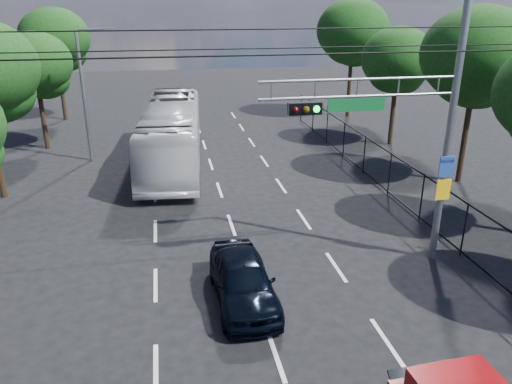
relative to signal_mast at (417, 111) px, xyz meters
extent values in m
cube|color=beige|center=(-8.28, -3.99, -5.24)|extent=(0.12, 2.00, 0.01)
cube|color=beige|center=(-8.28, 0.01, -5.24)|extent=(0.12, 2.00, 0.01)
cube|color=beige|center=(-8.28, 4.01, -5.24)|extent=(0.12, 2.00, 0.01)
cube|color=beige|center=(-8.28, 8.01, -5.24)|extent=(0.12, 2.00, 0.01)
cube|color=beige|center=(-8.28, 12.01, -5.24)|extent=(0.12, 2.00, 0.01)
cube|color=beige|center=(-8.28, 16.01, -5.24)|extent=(0.12, 2.00, 0.01)
cube|color=beige|center=(-8.28, 20.01, -5.24)|extent=(0.12, 2.00, 0.01)
cube|color=beige|center=(-8.28, 24.01, -5.24)|extent=(0.12, 2.00, 0.01)
cube|color=beige|center=(-5.28, -3.99, -5.24)|extent=(0.12, 2.00, 0.01)
cube|color=beige|center=(-5.28, 0.01, -5.24)|extent=(0.12, 2.00, 0.01)
cube|color=beige|center=(-5.28, 4.01, -5.24)|extent=(0.12, 2.00, 0.01)
cube|color=beige|center=(-5.28, 8.01, -5.24)|extent=(0.12, 2.00, 0.01)
cube|color=beige|center=(-5.28, 12.01, -5.24)|extent=(0.12, 2.00, 0.01)
cube|color=beige|center=(-5.28, 16.01, -5.24)|extent=(0.12, 2.00, 0.01)
cube|color=beige|center=(-5.28, 20.01, -5.24)|extent=(0.12, 2.00, 0.01)
cube|color=beige|center=(-5.28, 24.01, -5.24)|extent=(0.12, 2.00, 0.01)
cube|color=beige|center=(-2.28, -3.99, -5.24)|extent=(0.12, 2.00, 0.01)
cube|color=beige|center=(-2.28, 0.01, -5.24)|extent=(0.12, 2.00, 0.01)
cube|color=beige|center=(-2.28, 4.01, -5.24)|extent=(0.12, 2.00, 0.01)
cube|color=beige|center=(-2.28, 8.01, -5.24)|extent=(0.12, 2.00, 0.01)
cube|color=beige|center=(-2.28, 12.01, -5.24)|extent=(0.12, 2.00, 0.01)
cube|color=beige|center=(-2.28, 16.01, -5.24)|extent=(0.12, 2.00, 0.01)
cube|color=beige|center=(-2.28, 20.01, -5.24)|extent=(0.12, 2.00, 0.01)
cube|color=beige|center=(-2.28, 24.01, -5.24)|extent=(0.12, 2.00, 0.01)
cylinder|color=slate|center=(1.22, 0.01, -0.49)|extent=(0.24, 0.24, 9.50)
cylinder|color=slate|center=(-1.88, 0.01, 1.01)|extent=(6.20, 0.08, 0.08)
cylinder|color=slate|center=(-1.88, 0.01, 0.51)|extent=(6.20, 0.08, 0.08)
cube|color=black|center=(-3.58, 0.01, 0.21)|extent=(1.00, 0.28, 0.35)
sphere|color=#3F0505|center=(-3.90, -0.14, 0.21)|extent=(0.20, 0.20, 0.20)
sphere|color=#4C3805|center=(-3.58, -0.14, 0.21)|extent=(0.20, 0.20, 0.20)
sphere|color=#0CE533|center=(-3.26, -0.14, 0.21)|extent=(0.20, 0.20, 0.20)
cube|color=#0D6029|center=(-1.98, 0.01, 0.26)|extent=(1.80, 0.05, 0.40)
cube|color=#21449D|center=(1.20, -0.13, -1.84)|extent=(0.50, 0.04, 0.70)
cube|color=yellow|center=(1.20, -0.13, -2.64)|extent=(0.50, 0.04, 0.70)
cylinder|color=slate|center=(0.62, 0.01, 0.76)|extent=(0.05, 0.05, 0.50)
cylinder|color=slate|center=(-0.68, 0.01, 0.76)|extent=(0.05, 0.05, 0.50)
cylinder|color=slate|center=(-1.98, 0.01, 0.76)|extent=(0.05, 0.05, 0.50)
cylinder|color=slate|center=(-3.28, 0.01, 0.76)|extent=(0.05, 0.05, 0.50)
cylinder|color=slate|center=(-4.58, 0.01, 0.76)|extent=(0.05, 0.05, 0.50)
cylinder|color=slate|center=(-11.78, 14.01, -1.74)|extent=(0.18, 0.18, 7.00)
cylinder|color=slate|center=(-10.98, 14.01, 1.76)|extent=(1.60, 0.09, 0.09)
cube|color=slate|center=(-10.08, 14.01, 1.76)|extent=(0.60, 0.22, 0.15)
cylinder|color=black|center=(-5.28, -1.99, 1.96)|extent=(22.00, 0.04, 0.04)
cylinder|color=black|center=(-5.28, 1.51, 2.36)|extent=(22.00, 0.04, 0.04)
cylinder|color=black|center=(-5.28, 3.01, 1.66)|extent=(22.00, 0.04, 0.04)
cube|color=black|center=(2.32, 4.01, -3.29)|extent=(0.04, 34.00, 0.06)
cube|color=black|center=(2.32, 4.01, -5.09)|extent=(0.04, 34.00, 0.06)
cylinder|color=black|center=(2.32, 0.01, -4.24)|extent=(0.06, 0.06, 2.00)
cylinder|color=black|center=(2.32, 3.01, -4.24)|extent=(0.06, 0.06, 2.00)
cylinder|color=black|center=(2.32, 6.01, -4.24)|extent=(0.06, 0.06, 2.00)
cylinder|color=black|center=(2.32, 9.01, -4.24)|extent=(0.06, 0.06, 2.00)
cylinder|color=black|center=(2.32, 12.01, -4.24)|extent=(0.06, 0.06, 2.00)
cylinder|color=black|center=(2.32, 15.01, -4.24)|extent=(0.06, 0.06, 2.00)
cylinder|color=black|center=(2.32, 18.01, -4.24)|extent=(0.06, 0.06, 2.00)
cylinder|color=black|center=(2.32, 21.01, -4.24)|extent=(0.06, 0.06, 2.00)
cylinder|color=black|center=(6.52, 7.01, -2.86)|extent=(0.28, 0.28, 4.76)
ellipsoid|color=black|center=(6.52, 7.01, 0.88)|extent=(5.10, 5.10, 4.33)
ellipsoid|color=black|center=(6.92, 7.31, -0.31)|extent=(3.40, 3.40, 2.72)
ellipsoid|color=black|center=(6.17, 6.81, -0.14)|extent=(3.23, 3.23, 2.58)
cylinder|color=black|center=(6.12, 14.01, -3.23)|extent=(0.28, 0.28, 4.03)
ellipsoid|color=black|center=(6.12, 14.01, -0.06)|extent=(4.32, 4.32, 3.67)
ellipsoid|color=black|center=(6.52, 14.31, -1.07)|extent=(2.88, 2.88, 2.30)
ellipsoid|color=black|center=(5.77, 13.81, -0.92)|extent=(2.74, 2.74, 2.19)
cylinder|color=black|center=(6.32, 22.01, -2.78)|extent=(0.28, 0.28, 4.93)
ellipsoid|color=black|center=(6.32, 22.01, 1.09)|extent=(5.28, 5.28, 4.49)
ellipsoid|color=black|center=(6.72, 22.31, -0.14)|extent=(3.52, 3.52, 2.82)
ellipsoid|color=black|center=(5.97, 21.81, 0.04)|extent=(3.34, 3.34, 2.68)
cylinder|color=black|center=(-14.68, 17.01, -3.28)|extent=(0.28, 0.28, 3.92)
ellipsoid|color=black|center=(-14.68, 17.01, -0.20)|extent=(4.20, 4.20, 3.57)
ellipsoid|color=black|center=(-14.28, 17.31, -1.18)|extent=(2.80, 2.80, 2.24)
ellipsoid|color=black|center=(-15.03, 16.81, -1.04)|extent=(2.66, 2.66, 2.13)
cylinder|color=black|center=(-14.88, 25.01, -2.95)|extent=(0.28, 0.28, 4.59)
ellipsoid|color=black|center=(-14.88, 25.01, 0.66)|extent=(4.92, 4.92, 4.18)
ellipsoid|color=black|center=(-14.48, 25.31, -0.49)|extent=(3.28, 3.28, 2.62)
ellipsoid|color=black|center=(-15.23, 24.81, -0.32)|extent=(3.12, 3.12, 2.49)
cube|color=black|center=(-2.54, -6.21, -4.37)|extent=(1.59, 0.46, 0.28)
imported|color=black|center=(-5.70, -1.40, -4.52)|extent=(1.79, 4.29, 1.45)
imported|color=silver|center=(-7.28, 12.39, -3.54)|extent=(3.84, 12.38, 3.40)
imported|color=white|center=(-8.28, 10.86, -4.56)|extent=(1.52, 4.18, 1.37)
camera|label=1|loc=(-7.70, -14.01, 3.21)|focal=35.00mm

